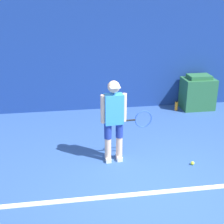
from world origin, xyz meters
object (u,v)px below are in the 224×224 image
(covered_chair, at_px, (198,93))
(water_bottle, at_px, (176,106))
(tennis_ball, at_px, (192,163))
(tennis_player, at_px, (114,118))

(covered_chair, bearing_deg, water_bottle, -172.96)
(tennis_ball, bearing_deg, covered_chair, 65.93)
(tennis_ball, bearing_deg, tennis_player, 163.75)
(tennis_player, height_order, water_bottle, tennis_player)
(tennis_player, bearing_deg, water_bottle, 44.46)
(tennis_player, distance_m, covered_chair, 3.69)
(tennis_player, bearing_deg, covered_chair, 38.03)
(tennis_player, xyz_separation_m, water_bottle, (2.09, 2.40, -0.75))
(tennis_ball, distance_m, water_bottle, 2.89)
(tennis_player, height_order, tennis_ball, tennis_player)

